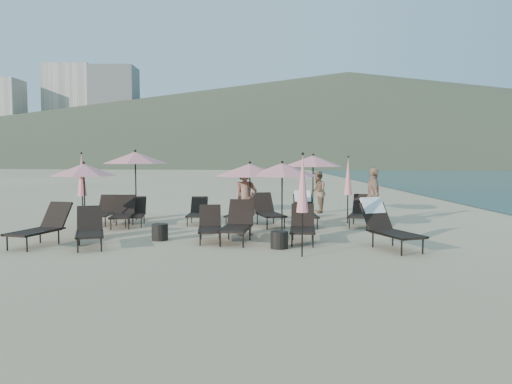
{
  "coord_description": "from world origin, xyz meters",
  "views": [
    {
      "loc": [
        0.13,
        -12.59,
        2.23
      ],
      "look_at": [
        0.26,
        3.5,
        1.1
      ],
      "focal_mm": 35.0,
      "sensor_mm": 36.0,
      "label": 1
    }
  ],
  "objects_px": {
    "lounger_11": "(361,212)",
    "umbrella_open_4": "(313,161)",
    "lounger_9": "(268,211)",
    "lounger_10": "(305,209)",
    "lounger_2": "(210,225)",
    "umbrella_closed_0": "(302,184)",
    "umbrella_closed_1": "(348,177)",
    "beachgoer_b": "(318,192)",
    "lounger_4": "(303,225)",
    "umbrella_open_2": "(282,170)",
    "lounger_1": "(90,229)",
    "lounger_6": "(123,212)",
    "side_table_0": "(160,232)",
    "lounger_8": "(198,212)",
    "beachgoer_a": "(246,202)",
    "lounger_3": "(237,223)",
    "lounger_12": "(240,212)",
    "beachgoer_c": "(374,196)",
    "lounger_7": "(136,212)",
    "lounger_5": "(387,225)",
    "lounger_0": "(42,226)",
    "side_table_1": "(279,240)",
    "umbrella_open_3": "(135,158)",
    "lounger_13": "(104,211)",
    "umbrella_closed_2": "(82,176)",
    "umbrella_open_0": "(84,170)",
    "umbrella_open_1": "(250,170)"
  },
  "relations": [
    {
      "from": "lounger_2",
      "to": "lounger_3",
      "type": "distance_m",
      "value": 0.75
    },
    {
      "from": "lounger_4",
      "to": "umbrella_open_2",
      "type": "xyz_separation_m",
      "value": [
        -0.5,
        0.7,
        1.44
      ]
    },
    {
      "from": "lounger_1",
      "to": "lounger_4",
      "type": "distance_m",
      "value": 5.41
    },
    {
      "from": "lounger_10",
      "to": "lounger_13",
      "type": "relative_size",
      "value": 1.1
    },
    {
      "from": "lounger_11",
      "to": "umbrella_open_4",
      "type": "relative_size",
      "value": 0.78
    },
    {
      "from": "lounger_9",
      "to": "lounger_10",
      "type": "relative_size",
      "value": 1.07
    },
    {
      "from": "lounger_12",
      "to": "umbrella_open_1",
      "type": "distance_m",
      "value": 2.88
    },
    {
      "from": "lounger_7",
      "to": "beachgoer_b",
      "type": "height_order",
      "value": "beachgoer_b"
    },
    {
      "from": "lounger_9",
      "to": "beachgoer_c",
      "type": "distance_m",
      "value": 3.55
    },
    {
      "from": "lounger_10",
      "to": "lounger_4",
      "type": "bearing_deg",
      "value": -98.91
    },
    {
      "from": "lounger_6",
      "to": "beachgoer_a",
      "type": "distance_m",
      "value": 4.4
    },
    {
      "from": "lounger_7",
      "to": "umbrella_closed_1",
      "type": "height_order",
      "value": "umbrella_closed_1"
    },
    {
      "from": "lounger_6",
      "to": "lounger_9",
      "type": "bearing_deg",
      "value": -4.51
    },
    {
      "from": "lounger_11",
      "to": "umbrella_open_3",
      "type": "relative_size",
      "value": 0.74
    },
    {
      "from": "lounger_6",
      "to": "lounger_10",
      "type": "relative_size",
      "value": 0.98
    },
    {
      "from": "lounger_13",
      "to": "umbrella_open_2",
      "type": "bearing_deg",
      "value": -27.11
    },
    {
      "from": "lounger_1",
      "to": "lounger_4",
      "type": "relative_size",
      "value": 1.04
    },
    {
      "from": "lounger_2",
      "to": "umbrella_closed_0",
      "type": "height_order",
      "value": "umbrella_closed_0"
    },
    {
      "from": "lounger_0",
      "to": "umbrella_open_2",
      "type": "height_order",
      "value": "umbrella_open_2"
    },
    {
      "from": "umbrella_open_1",
      "to": "beachgoer_a",
      "type": "distance_m",
      "value": 0.93
    },
    {
      "from": "lounger_12",
      "to": "umbrella_closed_2",
      "type": "bearing_deg",
      "value": -151.27
    },
    {
      "from": "umbrella_closed_2",
      "to": "beachgoer_a",
      "type": "distance_m",
      "value": 5.3
    },
    {
      "from": "umbrella_closed_1",
      "to": "beachgoer_b",
      "type": "distance_m",
      "value": 3.38
    },
    {
      "from": "lounger_6",
      "to": "side_table_0",
      "type": "xyz_separation_m",
      "value": [
        1.68,
        -2.72,
        -0.23
      ]
    },
    {
      "from": "umbrella_closed_1",
      "to": "lounger_1",
      "type": "bearing_deg",
      "value": -149.53
    },
    {
      "from": "lounger_8",
      "to": "lounger_11",
      "type": "relative_size",
      "value": 0.83
    },
    {
      "from": "umbrella_closed_1",
      "to": "lounger_5",
      "type": "bearing_deg",
      "value": -88.57
    },
    {
      "from": "lounger_2",
      "to": "beachgoer_b",
      "type": "bearing_deg",
      "value": 56.05
    },
    {
      "from": "lounger_1",
      "to": "beachgoer_c",
      "type": "distance_m",
      "value": 9.07
    },
    {
      "from": "beachgoer_a",
      "to": "lounger_4",
      "type": "bearing_deg",
      "value": -61.73
    },
    {
      "from": "lounger_4",
      "to": "lounger_11",
      "type": "relative_size",
      "value": 0.93
    },
    {
      "from": "lounger_12",
      "to": "side_table_0",
      "type": "xyz_separation_m",
      "value": [
        -2.09,
        -3.21,
        -0.2
      ]
    },
    {
      "from": "lounger_1",
      "to": "umbrella_closed_1",
      "type": "bearing_deg",
      "value": 13.11
    },
    {
      "from": "lounger_10",
      "to": "side_table_0",
      "type": "xyz_separation_m",
      "value": [
        -4.2,
        -2.9,
        -0.3
      ]
    },
    {
      "from": "lounger_3",
      "to": "lounger_12",
      "type": "xyz_separation_m",
      "value": [
        0.0,
        3.42,
        -0.07
      ]
    },
    {
      "from": "umbrella_closed_0",
      "to": "beachgoer_c",
      "type": "distance_m",
      "value": 6.17
    },
    {
      "from": "lounger_11",
      "to": "beachgoer_b",
      "type": "distance_m",
      "value": 3.93
    },
    {
      "from": "lounger_2",
      "to": "lounger_10",
      "type": "distance_m",
      "value": 4.12
    },
    {
      "from": "umbrella_open_3",
      "to": "umbrella_closed_1",
      "type": "height_order",
      "value": "umbrella_open_3"
    },
    {
      "from": "lounger_0",
      "to": "umbrella_open_3",
      "type": "xyz_separation_m",
      "value": [
        1.18,
        5.2,
        1.72
      ]
    },
    {
      "from": "lounger_7",
      "to": "umbrella_closed_0",
      "type": "distance_m",
      "value": 7.37
    },
    {
      "from": "lounger_8",
      "to": "beachgoer_b",
      "type": "height_order",
      "value": "beachgoer_b"
    },
    {
      "from": "lounger_5",
      "to": "side_table_0",
      "type": "height_order",
      "value": "lounger_5"
    },
    {
      "from": "umbrella_open_4",
      "to": "lounger_4",
      "type": "bearing_deg",
      "value": -99.9
    },
    {
      "from": "lounger_11",
      "to": "umbrella_open_0",
      "type": "height_order",
      "value": "umbrella_open_0"
    },
    {
      "from": "side_table_1",
      "to": "lounger_2",
      "type": "bearing_deg",
      "value": 147.21
    },
    {
      "from": "lounger_0",
      "to": "beachgoer_b",
      "type": "height_order",
      "value": "beachgoer_b"
    },
    {
      "from": "lounger_5",
      "to": "lounger_7",
      "type": "relative_size",
      "value": 1.26
    },
    {
      "from": "lounger_12",
      "to": "lounger_11",
      "type": "bearing_deg",
      "value": 10.44
    },
    {
      "from": "umbrella_open_4",
      "to": "umbrella_open_2",
      "type": "bearing_deg",
      "value": -107.54
    }
  ]
}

